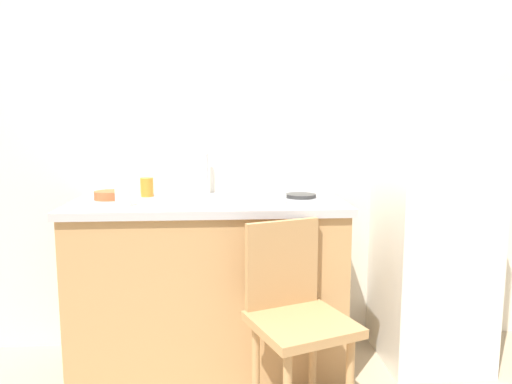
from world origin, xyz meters
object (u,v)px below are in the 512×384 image
(refrigerator, at_px, (432,226))
(chair, at_px, (295,313))
(cup_white, at_px, (123,198))
(dish_tray, at_px, (257,197))
(terracotta_bowl, at_px, (110,195))
(hotplate, at_px, (301,196))
(cup_orange, at_px, (147,187))

(refrigerator, relative_size, chair, 1.71)
(refrigerator, xyz_separation_m, cup_white, (-1.64, -0.16, 0.20))
(dish_tray, bearing_deg, terracotta_bowl, 170.21)
(hotplate, relative_size, cup_orange, 1.64)
(hotplate, bearing_deg, cup_orange, 173.16)
(refrigerator, bearing_deg, hotplate, 175.77)
(chair, height_order, hotplate, hotplate)
(chair, distance_m, cup_orange, 1.11)
(refrigerator, distance_m, terracotta_bowl, 1.77)
(hotplate, height_order, cup_orange, cup_orange)
(chair, relative_size, hotplate, 5.24)
(refrigerator, height_order, cup_orange, refrigerator)
(dish_tray, distance_m, terracotta_bowl, 0.79)
(dish_tray, bearing_deg, cup_orange, 159.46)
(refrigerator, distance_m, cup_white, 1.66)
(hotplate, xyz_separation_m, cup_white, (-0.91, -0.21, 0.03))
(terracotta_bowl, xyz_separation_m, cup_orange, (0.19, 0.09, 0.03))
(dish_tray, xyz_separation_m, hotplate, (0.25, 0.12, -0.02))
(cup_orange, bearing_deg, refrigerator, -5.64)
(dish_tray, height_order, terracotta_bowl, dish_tray)
(cup_white, bearing_deg, cup_orange, 78.10)
(cup_white, bearing_deg, chair, -24.59)
(refrigerator, xyz_separation_m, terracotta_bowl, (-1.76, 0.07, 0.18))
(hotplate, height_order, cup_white, cup_white)
(chair, distance_m, cup_white, 0.99)
(refrigerator, bearing_deg, dish_tray, -175.99)
(cup_white, distance_m, cup_orange, 0.32)
(terracotta_bowl, xyz_separation_m, hotplate, (1.03, -0.01, -0.01))
(terracotta_bowl, relative_size, hotplate, 0.94)
(hotplate, bearing_deg, dish_tray, -154.01)
(terracotta_bowl, distance_m, cup_orange, 0.21)
(refrigerator, distance_m, cup_orange, 1.60)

